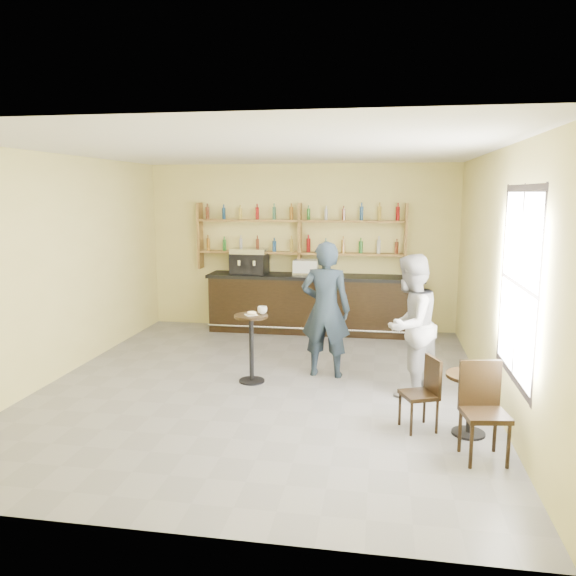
% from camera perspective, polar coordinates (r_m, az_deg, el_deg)
% --- Properties ---
extents(floor, '(7.00, 7.00, 0.00)m').
position_cam_1_polar(floor, '(7.95, -2.41, -9.84)').
color(floor, slate).
rests_on(floor, ground).
extents(ceiling, '(7.00, 7.00, 0.00)m').
position_cam_1_polar(ceiling, '(7.51, -2.59, 13.82)').
color(ceiling, white).
rests_on(ceiling, wall_back).
extents(wall_back, '(7.00, 0.00, 7.00)m').
position_cam_1_polar(wall_back, '(10.99, 1.30, 4.16)').
color(wall_back, '#EBDE85').
rests_on(wall_back, floor).
extents(wall_front, '(7.00, 0.00, 7.00)m').
position_cam_1_polar(wall_front, '(4.27, -12.34, -4.87)').
color(wall_front, '#EBDE85').
rests_on(wall_front, floor).
extents(wall_left, '(0.00, 7.00, 7.00)m').
position_cam_1_polar(wall_left, '(8.70, -22.23, 1.99)').
color(wall_left, '#EBDE85').
rests_on(wall_left, floor).
extents(wall_right, '(0.00, 7.00, 7.00)m').
position_cam_1_polar(wall_right, '(7.54, 20.40, 1.02)').
color(wall_right, '#EBDE85').
rests_on(wall_right, floor).
extents(window_pane, '(0.00, 2.00, 2.00)m').
position_cam_1_polar(window_pane, '(6.37, 22.39, 0.31)').
color(window_pane, white).
rests_on(window_pane, wall_right).
extents(window_frame, '(0.04, 1.70, 2.10)m').
position_cam_1_polar(window_frame, '(6.36, 22.34, 0.31)').
color(window_frame, black).
rests_on(window_frame, wall_right).
extents(shelf_unit, '(4.00, 0.26, 1.40)m').
position_cam_1_polar(shelf_unit, '(10.85, 1.21, 5.20)').
color(shelf_unit, brown).
rests_on(shelf_unit, wall_back).
extents(liquor_bottles, '(3.68, 0.10, 1.00)m').
position_cam_1_polar(liquor_bottles, '(10.83, 1.21, 6.10)').
color(liquor_bottles, '#8C5919').
rests_on(liquor_bottles, shelf_unit).
extents(bar_counter, '(4.09, 0.80, 1.11)m').
position_cam_1_polar(bar_counter, '(10.76, 2.69, -1.60)').
color(bar_counter, black).
rests_on(bar_counter, floor).
extents(espresso_machine, '(0.72, 0.49, 0.49)m').
position_cam_1_polar(espresso_machine, '(10.85, -3.94, 2.75)').
color(espresso_machine, black).
rests_on(espresso_machine, bar_counter).
extents(pastry_case, '(0.53, 0.44, 0.29)m').
position_cam_1_polar(pastry_case, '(10.67, 1.85, 2.10)').
color(pastry_case, silver).
rests_on(pastry_case, bar_counter).
extents(pedestal_table, '(0.50, 0.50, 0.97)m').
position_cam_1_polar(pedestal_table, '(7.96, -3.73, -6.16)').
color(pedestal_table, black).
rests_on(pedestal_table, floor).
extents(napkin, '(0.22, 0.22, 0.00)m').
position_cam_1_polar(napkin, '(7.84, -3.77, -2.73)').
color(napkin, white).
rests_on(napkin, pedestal_table).
extents(donut, '(0.17, 0.17, 0.05)m').
position_cam_1_polar(donut, '(7.82, -3.72, -2.57)').
color(donut, gold).
rests_on(donut, napkin).
extents(cup_pedestal, '(0.14, 0.14, 0.11)m').
position_cam_1_polar(cup_pedestal, '(7.89, -2.62, -2.25)').
color(cup_pedestal, white).
rests_on(cup_pedestal, pedestal_table).
extents(man_main, '(0.75, 0.53, 1.98)m').
position_cam_1_polar(man_main, '(8.12, 3.84, -2.19)').
color(man_main, black).
rests_on(man_main, floor).
extents(cafe_table, '(0.69, 0.69, 0.70)m').
position_cam_1_polar(cafe_table, '(6.63, 17.99, -11.19)').
color(cafe_table, black).
rests_on(cafe_table, floor).
extents(cup_cafe, '(0.12, 0.12, 0.10)m').
position_cam_1_polar(cup_cafe, '(6.51, 18.62, -7.89)').
color(cup_cafe, white).
rests_on(cup_cafe, cafe_table).
extents(chair_west, '(0.47, 0.47, 0.84)m').
position_cam_1_polar(chair_west, '(6.59, 13.15, -10.44)').
color(chair_west, black).
rests_on(chair_west, floor).
extents(chair_south, '(0.49, 0.49, 0.98)m').
position_cam_1_polar(chair_south, '(6.03, 19.38, -11.93)').
color(chair_south, black).
rests_on(chair_south, floor).
extents(patron_second, '(1.08, 1.14, 1.87)m').
position_cam_1_polar(patron_second, '(7.55, 12.24, -3.71)').
color(patron_second, gray).
rests_on(patron_second, floor).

